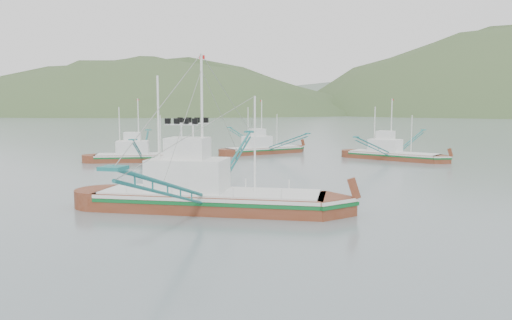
% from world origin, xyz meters
% --- Properties ---
extents(ground, '(1200.00, 1200.00, 0.00)m').
position_xyz_m(ground, '(0.00, 0.00, 0.00)').
color(ground, slate).
rests_on(ground, ground).
extents(main_boat, '(16.66, 29.87, 12.08)m').
position_xyz_m(main_boat, '(-2.52, 0.99, 1.73)').
color(main_boat, '#642A15').
rests_on(main_boat, ground).
extents(bg_boat_far, '(18.68, 18.73, 9.10)m').
position_xyz_m(bg_boat_far, '(-7.58, 43.65, 1.96)').
color(bg_boat_far, '#642A15').
rests_on(bg_boat_far, ground).
extents(bg_boat_right, '(13.09, 21.45, 9.19)m').
position_xyz_m(bg_boat_right, '(11.97, 39.12, 1.88)').
color(bg_boat_right, '#642A15').
rests_on(bg_boat_right, ground).
extents(bg_boat_left, '(12.84, 21.75, 9.15)m').
position_xyz_m(bg_boat_left, '(-21.31, 29.00, 1.82)').
color(bg_boat_left, '#642A15').
rests_on(bg_boat_left, ground).
extents(headland_left, '(448.00, 308.00, 210.00)m').
position_xyz_m(headland_left, '(-180.00, 360.00, 0.00)').
color(headland_left, '#395029').
rests_on(headland_left, ground).
extents(ridge_distant, '(960.00, 400.00, 240.00)m').
position_xyz_m(ridge_distant, '(30.00, 560.00, 0.00)').
color(ridge_distant, slate).
rests_on(ridge_distant, ground).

